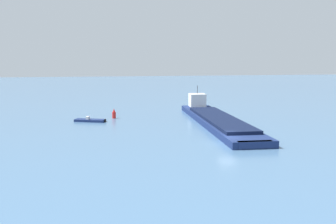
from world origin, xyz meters
TOP-DOWN VIEW (x-y plane):
  - ground_plane at (0.00, 0.00)m, footprint 400.00×400.00m
  - small_motorboat at (-18.32, 21.34)m, footprint 5.76×3.65m
  - cargo_barge at (3.52, 15.67)m, footprint 8.20×36.91m
  - channel_buoy_red at (-13.87, 24.37)m, footprint 0.70×0.70m

SIDE VIEW (x-z plane):
  - ground_plane at x=0.00m, z-range 0.00..0.00m
  - small_motorboat at x=-18.32m, z-range -0.23..0.71m
  - channel_buoy_red at x=-13.87m, z-range -0.14..1.76m
  - cargo_barge at x=3.52m, z-range -1.97..3.62m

